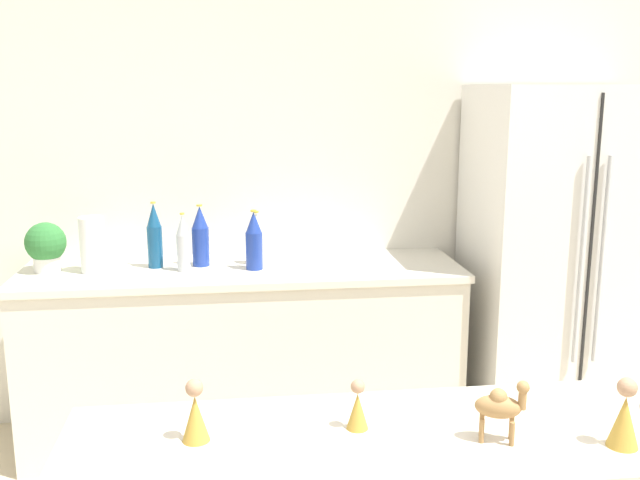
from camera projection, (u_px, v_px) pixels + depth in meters
wall_back at (297, 180)px, 3.76m from camera, size 8.00×0.06×2.55m
back_counter at (245, 353)px, 3.58m from camera, size 2.14×0.63×0.90m
refrigerator at (556, 262)px, 3.63m from camera, size 0.84×0.70×1.77m
potted_plant at (46, 245)px, 3.38m from camera, size 0.19×0.19×0.24m
paper_towel_roll at (93, 245)px, 3.37m from camera, size 0.12×0.12×0.27m
back_bottle_0 at (183, 243)px, 3.39m from camera, size 0.06×0.06×0.28m
back_bottle_1 at (155, 236)px, 3.45m from camera, size 0.07×0.07×0.32m
back_bottle_2 at (200, 237)px, 3.49m from camera, size 0.08×0.08×0.31m
back_bottle_3 at (254, 241)px, 3.42m from camera, size 0.08×0.08×0.29m
back_bottle_4 at (257, 239)px, 3.53m from camera, size 0.07×0.07×0.27m
camel_figurine at (500, 405)px, 1.55m from camera, size 0.12×0.08×0.14m
wise_man_figurine_blue at (358, 408)px, 1.61m from camera, size 0.05×0.05×0.12m
wise_man_figurine_crimson at (195, 414)px, 1.56m from camera, size 0.06×0.06×0.14m
wise_man_figurine_purple at (624, 417)px, 1.53m from camera, size 0.07×0.07×0.16m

